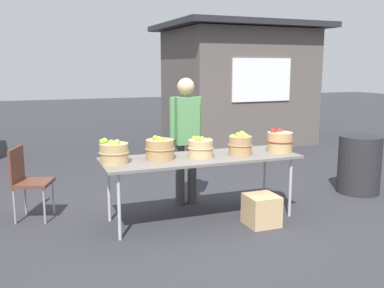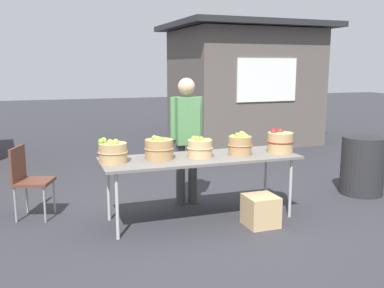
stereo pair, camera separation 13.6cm
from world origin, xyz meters
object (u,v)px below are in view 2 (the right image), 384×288
(apple_basket_green_0, at_px, (113,152))
(produce_crate, at_px, (261,211))
(apple_basket_green_1, at_px, (159,148))
(apple_basket_red_0, at_px, (280,142))
(apple_basket_green_2, at_px, (200,148))
(folding_chair, at_px, (28,176))
(apple_basket_green_3, at_px, (240,144))
(vendor_adult, at_px, (187,131))
(market_table, at_px, (200,160))
(trash_barrel, at_px, (362,166))

(apple_basket_green_0, xyz_separation_m, produce_crate, (1.57, -0.46, -0.70))
(apple_basket_green_1, xyz_separation_m, apple_basket_red_0, (1.49, -0.11, 0.01))
(apple_basket_green_2, distance_m, folding_chair, 2.06)
(apple_basket_green_0, bearing_deg, folding_chair, 142.82)
(apple_basket_green_3, relative_size, vendor_adult, 0.18)
(apple_basket_green_0, relative_size, vendor_adult, 0.20)
(apple_basket_green_1, distance_m, apple_basket_red_0, 1.49)
(produce_crate, bearing_deg, vendor_adult, 117.52)
(apple_basket_green_3, bearing_deg, apple_basket_green_2, 176.25)
(apple_basket_green_2, distance_m, apple_basket_red_0, 1.02)
(apple_basket_green_3, height_order, vendor_adult, vendor_adult)
(market_table, relative_size, apple_basket_green_3, 7.84)
(apple_basket_red_0, bearing_deg, folding_chair, 165.08)
(trash_barrel, distance_m, produce_crate, 2.06)
(apple_basket_green_1, height_order, produce_crate, apple_basket_green_1)
(apple_basket_green_1, relative_size, produce_crate, 0.97)
(apple_basket_green_1, height_order, apple_basket_green_3, apple_basket_green_1)
(apple_basket_green_1, height_order, folding_chair, apple_basket_green_1)
(apple_basket_green_1, bearing_deg, folding_chair, 154.98)
(trash_barrel, relative_size, produce_crate, 2.33)
(apple_basket_green_2, bearing_deg, apple_basket_green_0, 177.82)
(market_table, distance_m, vendor_adult, 0.65)
(market_table, bearing_deg, apple_basket_red_0, -3.92)
(apple_basket_green_1, bearing_deg, produce_crate, -24.53)
(folding_chair, bearing_deg, apple_basket_green_1, -95.02)
(apple_basket_green_3, xyz_separation_m, apple_basket_red_0, (0.52, -0.02, 0.01))
(folding_chair, bearing_deg, apple_basket_green_3, -87.51)
(apple_basket_green_0, height_order, produce_crate, apple_basket_green_0)
(market_table, height_order, apple_basket_red_0, apple_basket_red_0)
(apple_basket_green_3, xyz_separation_m, vendor_adult, (-0.45, 0.64, 0.09))
(market_table, distance_m, trash_barrel, 2.54)
(produce_crate, bearing_deg, apple_basket_green_2, 143.89)
(apple_basket_green_2, distance_m, vendor_adult, 0.62)
(apple_basket_green_0, distance_m, trash_barrel, 3.56)
(apple_basket_green_2, relative_size, trash_barrel, 0.37)
(produce_crate, bearing_deg, apple_basket_green_3, 102.29)
(produce_crate, bearing_deg, folding_chair, 155.19)
(apple_basket_green_3, distance_m, produce_crate, 0.81)
(apple_basket_green_1, xyz_separation_m, vendor_adult, (0.51, 0.55, 0.10))
(market_table, distance_m, apple_basket_green_2, 0.15)
(apple_basket_green_3, distance_m, apple_basket_red_0, 0.52)
(apple_basket_green_0, xyz_separation_m, folding_chair, (-0.90, 0.68, -0.36))
(apple_basket_green_2, xyz_separation_m, trash_barrel, (2.53, 0.23, -0.45))
(apple_basket_green_2, bearing_deg, apple_basket_red_0, -3.08)
(market_table, height_order, produce_crate, market_table)
(market_table, height_order, apple_basket_green_1, apple_basket_green_1)
(apple_basket_green_0, bearing_deg, produce_crate, -16.32)
(vendor_adult, height_order, trash_barrel, vendor_adult)
(apple_basket_green_0, xyz_separation_m, apple_basket_green_1, (0.52, 0.02, 0.00))
(apple_basket_green_0, distance_m, apple_basket_green_2, 1.00)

